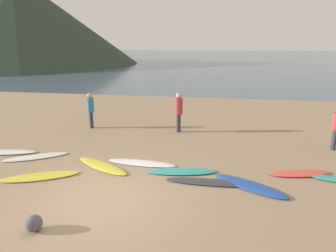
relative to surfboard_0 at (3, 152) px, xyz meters
name	(u,v)px	position (x,y,z in m)	size (l,w,h in m)	color
ground_plane	(165,113)	(4.82, 7.42, -0.14)	(120.00, 120.00, 0.20)	#997C5B
ocean_water	(204,58)	(4.82, 62.21, -0.04)	(140.00, 100.00, 0.01)	#475B6B
headland_hill	(16,20)	(-25.52, 38.52, 7.21)	(39.67, 39.67, 14.51)	#28382B
surfboard_0	(3,152)	(0.00, 0.00, 0.00)	(2.44, 0.52, 0.09)	white
surfboard_1	(36,157)	(1.45, -0.19, -0.01)	(2.17, 0.54, 0.06)	silver
surfboard_2	(40,176)	(2.49, -1.62, -0.01)	(2.27, 0.60, 0.07)	yellow
surfboard_3	(102,166)	(4.06, -0.58, 0.00)	(2.25, 0.55, 0.08)	yellow
surfboard_4	(141,163)	(5.28, -0.13, -0.01)	(2.35, 0.51, 0.07)	white
surfboard_5	(182,171)	(6.70, -0.59, 0.00)	(2.18, 0.57, 0.08)	teal
surfboard_6	(209,182)	(7.57, -1.20, 0.00)	(2.56, 0.45, 0.08)	#333338
surfboard_7	(250,186)	(8.72, -1.26, 0.01)	(2.21, 0.59, 0.10)	#1E479E
surfboard_8	(299,173)	(10.32, -0.16, 0.00)	(1.90, 0.55, 0.09)	#D84C38
person_1	(336,125)	(12.14, 2.34, 0.94)	(0.34, 0.34, 1.67)	#2D2D38
person_2	(179,109)	(6.06, 3.66, 1.00)	(0.36, 0.36, 1.78)	#2D2D38
person_3	(90,108)	(1.92, 3.64, 0.94)	(0.34, 0.34, 1.66)	#2D2D38
beach_rock_far	(34,223)	(3.86, -4.05, 0.14)	(0.37, 0.37, 0.37)	#504C51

